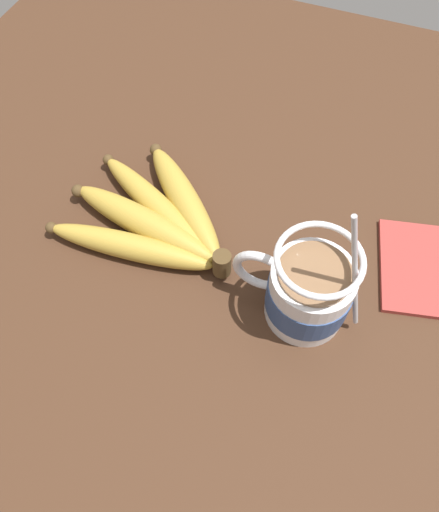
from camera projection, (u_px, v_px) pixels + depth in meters
table at (236, 267)px, 56.70cm from camera, size 102.28×102.28×2.59cm
coffee_mug at (308, 291)px, 48.76cm from camera, size 13.50×8.37×17.38cm
banana_bunch at (155, 219)px, 56.69cm from camera, size 21.55×17.68×4.01cm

